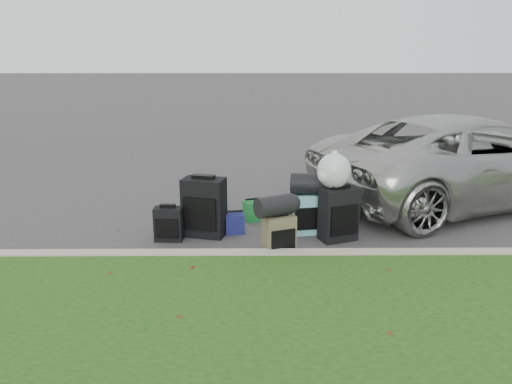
{
  "coord_description": "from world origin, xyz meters",
  "views": [
    {
      "loc": [
        -0.16,
        -6.53,
        2.42
      ],
      "look_at": [
        -0.1,
        0.2,
        0.55
      ],
      "focal_mm": 35.0,
      "sensor_mm": 36.0,
      "label": 1
    }
  ],
  "objects_px": {
    "suitcase_large_black_right": "(338,214)",
    "suv": "(469,159)",
    "suitcase_small_black": "(169,224)",
    "suitcase_olive": "(279,236)",
    "tote_green": "(253,211)",
    "tote_navy": "(235,223)",
    "suitcase_teal": "(304,214)",
    "suitcase_large_black_left": "(204,207)"
  },
  "relations": [
    {
      "from": "suitcase_teal",
      "to": "suitcase_small_black",
      "type": "bearing_deg",
      "value": 178.26
    },
    {
      "from": "suitcase_large_black_left",
      "to": "suitcase_large_black_right",
      "type": "bearing_deg",
      "value": 8.55
    },
    {
      "from": "suitcase_small_black",
      "to": "suitcase_olive",
      "type": "xyz_separation_m",
      "value": [
        1.45,
        -0.53,
        0.03
      ]
    },
    {
      "from": "suitcase_large_black_left",
      "to": "tote_green",
      "type": "bearing_deg",
      "value": 57.92
    },
    {
      "from": "suitcase_olive",
      "to": "suitcase_teal",
      "type": "height_order",
      "value": "suitcase_teal"
    },
    {
      "from": "suitcase_teal",
      "to": "tote_green",
      "type": "distance_m",
      "value": 0.91
    },
    {
      "from": "suv",
      "to": "suitcase_teal",
      "type": "relative_size",
      "value": 9.32
    },
    {
      "from": "tote_navy",
      "to": "suitcase_small_black",
      "type": "bearing_deg",
      "value": -170.82
    },
    {
      "from": "tote_green",
      "to": "tote_navy",
      "type": "bearing_deg",
      "value": -135.86
    },
    {
      "from": "suv",
      "to": "tote_green",
      "type": "height_order",
      "value": "suv"
    },
    {
      "from": "suitcase_olive",
      "to": "tote_navy",
      "type": "height_order",
      "value": "suitcase_olive"
    },
    {
      "from": "suitcase_large_black_right",
      "to": "tote_navy",
      "type": "relative_size",
      "value": 2.59
    },
    {
      "from": "suitcase_teal",
      "to": "suitcase_large_black_right",
      "type": "height_order",
      "value": "suitcase_large_black_right"
    },
    {
      "from": "tote_green",
      "to": "suitcase_teal",
      "type": "bearing_deg",
      "value": -59.58
    },
    {
      "from": "suitcase_large_black_right",
      "to": "suv",
      "type": "bearing_deg",
      "value": 15.46
    },
    {
      "from": "tote_green",
      "to": "suitcase_olive",
      "type": "bearing_deg",
      "value": -97.27
    },
    {
      "from": "suitcase_olive",
      "to": "tote_navy",
      "type": "xyz_separation_m",
      "value": [
        -0.58,
        0.81,
        -0.12
      ]
    },
    {
      "from": "suv",
      "to": "suitcase_teal",
      "type": "distance_m",
      "value": 3.31
    },
    {
      "from": "suitcase_olive",
      "to": "tote_navy",
      "type": "distance_m",
      "value": 1.0
    },
    {
      "from": "suv",
      "to": "tote_navy",
      "type": "bearing_deg",
      "value": 89.87
    },
    {
      "from": "suitcase_small_black",
      "to": "suv",
      "type": "bearing_deg",
      "value": 23.62
    },
    {
      "from": "suitcase_large_black_left",
      "to": "suitcase_teal",
      "type": "height_order",
      "value": "suitcase_large_black_left"
    },
    {
      "from": "suitcase_large_black_right",
      "to": "tote_navy",
      "type": "xyz_separation_m",
      "value": [
        -1.4,
        0.28,
        -0.22
      ]
    },
    {
      "from": "suv",
      "to": "suitcase_small_black",
      "type": "relative_size",
      "value": 11.44
    },
    {
      "from": "suv",
      "to": "tote_navy",
      "type": "height_order",
      "value": "suv"
    },
    {
      "from": "suitcase_olive",
      "to": "suitcase_large_black_right",
      "type": "xyz_separation_m",
      "value": [
        0.82,
        0.53,
        0.1
      ]
    },
    {
      "from": "suitcase_teal",
      "to": "suitcase_large_black_right",
      "type": "xyz_separation_m",
      "value": [
        0.44,
        -0.25,
        0.08
      ]
    },
    {
      "from": "tote_green",
      "to": "tote_navy",
      "type": "height_order",
      "value": "tote_green"
    },
    {
      "from": "suitcase_olive",
      "to": "tote_navy",
      "type": "bearing_deg",
      "value": 104.17
    },
    {
      "from": "suv",
      "to": "tote_navy",
      "type": "distance_m",
      "value": 4.19
    },
    {
      "from": "suitcase_small_black",
      "to": "suitcase_large_black_right",
      "type": "distance_m",
      "value": 2.27
    },
    {
      "from": "suitcase_small_black",
      "to": "tote_navy",
      "type": "distance_m",
      "value": 0.92
    },
    {
      "from": "suitcase_small_black",
      "to": "suitcase_large_black_right",
      "type": "bearing_deg",
      "value": 2.89
    },
    {
      "from": "suitcase_large_black_right",
      "to": "suitcase_olive",
      "type": "bearing_deg",
      "value": -167.68
    },
    {
      "from": "suitcase_large_black_right",
      "to": "tote_green",
      "type": "xyz_separation_m",
      "value": [
        -1.14,
        0.82,
        -0.21
      ]
    },
    {
      "from": "suitcase_large_black_right",
      "to": "suitcase_teal",
      "type": "bearing_deg",
      "value": 129.49
    },
    {
      "from": "suitcase_large_black_right",
      "to": "tote_green",
      "type": "distance_m",
      "value": 1.42
    },
    {
      "from": "suitcase_small_black",
      "to": "suitcase_large_black_left",
      "type": "distance_m",
      "value": 0.53
    },
    {
      "from": "suitcase_small_black",
      "to": "tote_navy",
      "type": "height_order",
      "value": "suitcase_small_black"
    },
    {
      "from": "suitcase_small_black",
      "to": "suitcase_large_black_left",
      "type": "height_order",
      "value": "suitcase_large_black_left"
    },
    {
      "from": "suitcase_teal",
      "to": "suitcase_olive",
      "type": "bearing_deg",
      "value": -125.83
    },
    {
      "from": "suv",
      "to": "suitcase_large_black_right",
      "type": "xyz_separation_m",
      "value": [
        -2.46,
        -1.8,
        -0.37
      ]
    }
  ]
}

